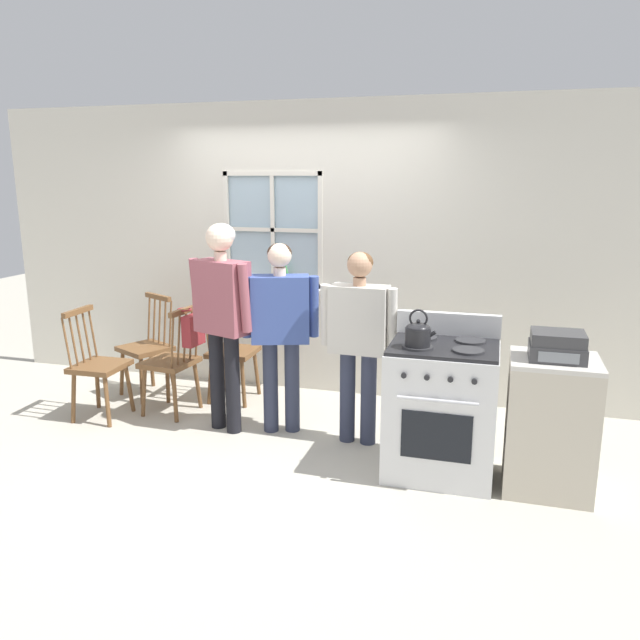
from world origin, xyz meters
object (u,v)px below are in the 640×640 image
at_px(person_teen_center, 280,321).
at_px(stove, 441,408).
at_px(chair_by_window, 172,363).
at_px(chair_near_stove, 231,352).
at_px(kettle, 418,333).
at_px(handbag, 193,329).
at_px(potted_plant, 284,278).
at_px(chair_center_cluster, 98,367).
at_px(side_counter, 550,425).
at_px(chair_near_wall, 147,349).
at_px(person_elderly_left, 222,306).
at_px(person_adult_right, 359,331).
at_px(stereo, 557,346).

distance_m(person_teen_center, stove, 1.43).
bearing_deg(chair_by_window, chair_near_stove, 148.90).
relative_size(kettle, handbag, 0.80).
bearing_deg(potted_plant, handbag, -119.58).
relative_size(chair_center_cluster, person_teen_center, 0.62).
bearing_deg(side_counter, person_teen_center, 167.94).
distance_m(chair_near_wall, stove, 2.93).
relative_size(person_elderly_left, person_teen_center, 1.10).
xyz_separation_m(chair_near_stove, person_elderly_left, (0.24, -0.67, 0.59)).
distance_m(person_adult_right, handbag, 1.47).
distance_m(chair_center_cluster, handbag, 0.89).
bearing_deg(stove, kettle, -141.22).
bearing_deg(stove, handbag, 167.63).
bearing_deg(kettle, chair_near_wall, 159.68).
bearing_deg(handbag, chair_near_wall, 150.96).
bearing_deg(stereo, side_counter, 90.00).
xyz_separation_m(chair_center_cluster, side_counter, (3.61, -0.28, -0.00)).
relative_size(stove, side_counter, 1.20).
bearing_deg(chair_near_stove, chair_by_window, 141.39).
height_order(person_adult_right, stove, person_adult_right).
relative_size(chair_near_wall, kettle, 3.84).
relative_size(chair_near_wall, stereo, 2.79).
bearing_deg(person_adult_right, chair_near_wall, 168.58).
bearing_deg(handbag, chair_near_stove, 76.22).
bearing_deg(handbag, potted_plant, 60.42).
xyz_separation_m(stove, side_counter, (0.71, -0.05, -0.02)).
xyz_separation_m(person_adult_right, side_counter, (1.37, -0.39, -0.45)).
height_order(stove, potted_plant, potted_plant).
bearing_deg(side_counter, person_adult_right, 164.28).
distance_m(chair_by_window, stereo, 3.16).
xyz_separation_m(kettle, stereo, (0.87, 0.06, -0.04)).
relative_size(kettle, potted_plant, 0.76).
bearing_deg(person_adult_right, handbag, 176.88).
distance_m(chair_center_cluster, chair_near_stove, 1.16).
xyz_separation_m(chair_near_wall, person_teen_center, (1.50, -0.47, 0.47)).
bearing_deg(chair_near_stove, stereo, -111.79).
xyz_separation_m(chair_center_cluster, handbag, (0.79, 0.24, 0.33)).
bearing_deg(chair_center_cluster, kettle, -98.72).
xyz_separation_m(chair_center_cluster, person_teen_center, (1.60, 0.15, 0.47)).
distance_m(person_elderly_left, stereo, 2.49).
bearing_deg(potted_plant, chair_by_window, -130.57).
relative_size(chair_near_stove, kettle, 3.84).
bearing_deg(chair_near_stove, person_adult_right, -115.88).
xyz_separation_m(chair_near_wall, potted_plant, (1.19, 0.51, 0.64)).
bearing_deg(person_elderly_left, potted_plant, 102.37).
xyz_separation_m(chair_near_wall, side_counter, (3.51, -0.90, -0.00)).
bearing_deg(kettle, side_counter, 5.13).
distance_m(person_elderly_left, person_adult_right, 1.10).
relative_size(kettle, stereo, 0.73).
distance_m(stove, side_counter, 0.71).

